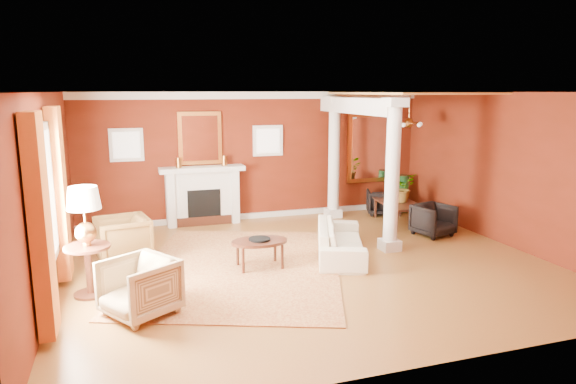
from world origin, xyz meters
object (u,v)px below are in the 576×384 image
object	(u,v)px
armchair_leopard	(122,237)
armchair_stripe	(139,285)
coffee_table	(260,243)
dining_table	(400,207)
sofa	(341,235)
side_table	(85,222)

from	to	relation	value
armchair_leopard	armchair_stripe	bearing A→B (deg)	-6.03
coffee_table	dining_table	world-z (taller)	dining_table
armchair_leopard	armchair_stripe	world-z (taller)	armchair_leopard
sofa	armchair_stripe	size ratio (longest dim) A/B	2.36
armchair_stripe	side_table	xyz separation A→B (m)	(-0.67, 0.93, 0.67)
coffee_table	side_table	bearing A→B (deg)	-171.81
sofa	armchair_stripe	world-z (taller)	armchair_stripe
side_table	dining_table	size ratio (longest dim) A/B	1.17
armchair_leopard	armchair_stripe	xyz separation A→B (m)	(0.19, -2.35, -0.01)
armchair_leopard	dining_table	xyz separation A→B (m)	(5.91, 0.84, -0.06)
armchair_stripe	coffee_table	distance (m)	2.37
sofa	armchair_leopard	distance (m)	3.81
armchair_leopard	side_table	world-z (taller)	side_table
armchair_leopard	dining_table	bearing A→B (deg)	87.31
dining_table	armchair_leopard	bearing A→B (deg)	104.46
armchair_leopard	coffee_table	bearing A→B (deg)	53.75
armchair_stripe	sofa	bearing A→B (deg)	80.35
coffee_table	dining_table	bearing A→B (deg)	26.61
armchair_leopard	dining_table	world-z (taller)	armchair_leopard
sofa	side_table	size ratio (longest dim) A/B	1.25
sofa	armchair_leopard	bearing A→B (deg)	97.43
sofa	armchair_leopard	world-z (taller)	armchair_leopard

